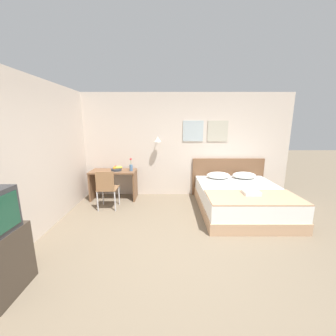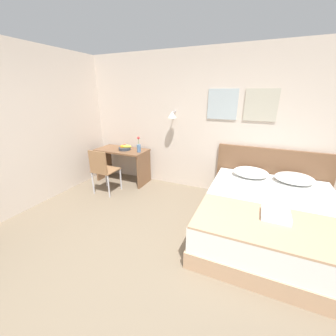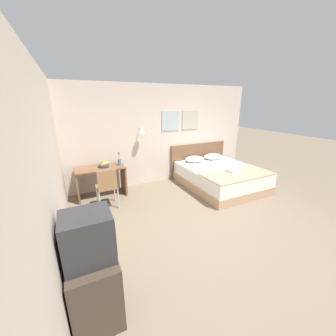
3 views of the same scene
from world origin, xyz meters
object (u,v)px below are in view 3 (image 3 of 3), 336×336
Objects in this scene: headboard at (198,159)px; television at (88,237)px; folded_towel_near_foot at (234,170)px; pillow_left at (195,159)px; throw_blanket at (238,174)px; flower_vase at (119,161)px; tv_stand at (95,287)px; bed at (220,177)px; desk_chair at (107,185)px; pillow_right at (213,157)px; desk at (101,176)px; fruit_bowl at (104,165)px.

television is (-3.50, -3.32, 0.49)m from headboard.
television reaches higher than folded_towel_near_foot.
television is at bearing -136.48° from pillow_left.
television is (-3.50, -1.63, 0.44)m from throw_blanket.
tv_stand is (-1.00, -2.98, -0.48)m from flower_vase.
bed is at bearing 32.59° from tv_stand.
bed is 2.35× the size of desk_chair.
pillow_right is 0.51× the size of desk.
headboard reaches higher than desk_chair.
pillow_left is 1.28m from folded_towel_near_foot.
folded_towel_near_foot is at bearing -88.67° from bed.
flower_vase reaches higher than throw_blanket.
fruit_bowl is 3.08m from television.
desk reaches higher than bed.
pillow_left is at bearing -0.06° from desk.
pillow_left is 4.39m from tv_stand.
pillow_right is 1.17× the size of television.
bed is at bearing -67.21° from pillow_left.
tv_stand is at bearing -103.53° from desk_chair.
fruit_bowl reaches higher than tv_stand.
throw_blanket is 1.91× the size of desk_chair.
fruit_bowl reaches higher than bed.
flower_vase is at bearing 56.27° from desk_chair.
television is at bearing -101.71° from fruit_bowl.
headboard is 1.54m from folded_towel_near_foot.
desk_chair is at bearing -88.06° from desk.
fruit_bowl is at bearing -6.93° from desk.
fruit_bowl reaches higher than throw_blanket.
desk is at bearing 173.07° from fruit_bowl.
tv_stand is (-3.52, -1.78, -0.22)m from folded_towel_near_foot.
folded_towel_near_foot is 3.15m from fruit_bowl.
headboard is at bearing 90.00° from throw_blanket.
folded_towel_near_foot reaches higher than bed.
headboard is 5.78× the size of flower_vase.
pillow_left is at bearing 180.00° from pillow_right.
fruit_bowl is at bearing -179.86° from pillow_right.
throw_blanket is 5.99× the size of fruit_bowl.
flower_vase is (0.37, -0.03, 0.06)m from fruit_bowl.
desk_chair is (-3.27, -0.68, -0.08)m from pillow_right.
desk is at bearing 179.95° from pillow_right.
flower_vase reaches higher than pillow_right.
desk_chair is 2.75× the size of flower_vase.
desk is 0.29m from fruit_bowl.
fruit_bowl is (-2.55, -0.01, 0.17)m from pillow_left.
headboard is 2.10× the size of desk_chair.
desk is (-2.64, 0.00, -0.11)m from pillow_left.
throw_blanket is 2.29× the size of tv_stand.
tv_stand is at bearing -136.57° from headboard.
pillow_right is 0.77× the size of tv_stand.
bed is 1.10m from headboard.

